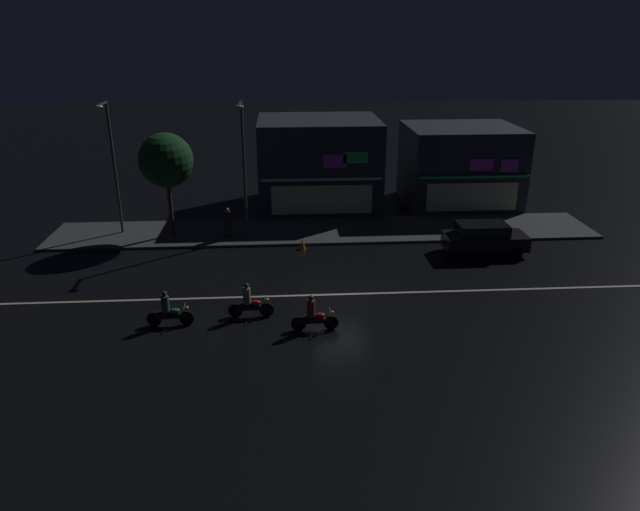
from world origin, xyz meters
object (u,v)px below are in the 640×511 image
object	(u,v)px
streetlamp_mid	(243,159)
motorcycle_following	(168,311)
parked_car_near_kerb	(484,238)
traffic_cone	(302,244)
pedestrian_on_sidewalk	(228,224)
streetlamp_west	(112,158)
motorcycle_lead	(250,303)
motorcycle_opposite_lane	(314,316)

from	to	relation	value
streetlamp_mid	motorcycle_following	size ratio (longest dim) A/B	3.96
parked_car_near_kerb	traffic_cone	bearing A→B (deg)	-7.72
motorcycle_following	traffic_cone	world-z (taller)	motorcycle_following
pedestrian_on_sidewalk	parked_car_near_kerb	bearing A→B (deg)	96.78
streetlamp_west	motorcycle_lead	distance (m)	13.77
streetlamp_west	pedestrian_on_sidewalk	size ratio (longest dim) A/B	4.26
motorcycle_lead	traffic_cone	distance (m)	8.17
pedestrian_on_sidewalk	motorcycle_opposite_lane	bearing A→B (deg)	40.27
pedestrian_on_sidewalk	motorcycle_following	xyz separation A→B (m)	(-1.62, -9.96, -0.31)
streetlamp_west	traffic_cone	size ratio (longest dim) A/B	13.57
motorcycle_opposite_lane	traffic_cone	distance (m)	9.10
streetlamp_west	streetlamp_mid	world-z (taller)	streetlamp_mid
motorcycle_lead	pedestrian_on_sidewalk	bearing A→B (deg)	-80.60
streetlamp_mid	motorcycle_lead	bearing A→B (deg)	-86.46
parked_car_near_kerb	motorcycle_opposite_lane	size ratio (longest dim) A/B	2.26
motorcycle_lead	motorcycle_following	world-z (taller)	same
motorcycle_opposite_lane	traffic_cone	bearing A→B (deg)	-85.03
pedestrian_on_sidewalk	motorcycle_opposite_lane	xyz separation A→B (m)	(4.19, -10.74, -0.31)
motorcycle_opposite_lane	motorcycle_following	bearing A→B (deg)	-3.28
motorcycle_opposite_lane	streetlamp_mid	bearing A→B (deg)	-69.52
streetlamp_west	motorcycle_lead	world-z (taller)	streetlamp_west
streetlamp_mid	pedestrian_on_sidewalk	world-z (taller)	streetlamp_mid
parked_car_near_kerb	streetlamp_mid	bearing A→B (deg)	-14.34
streetlamp_west	streetlamp_mid	size ratio (longest dim) A/B	0.99
streetlamp_west	streetlamp_mid	xyz separation A→B (m)	(7.24, -0.93, 0.03)
pedestrian_on_sidewalk	motorcycle_following	distance (m)	10.10
parked_car_near_kerb	motorcycle_opposite_lane	world-z (taller)	parked_car_near_kerb
motorcycle_lead	motorcycle_opposite_lane	bearing A→B (deg)	152.63
streetlamp_west	traffic_cone	distance (m)	11.53
streetlamp_west	motorcycle_following	bearing A→B (deg)	-67.54
streetlamp_mid	parked_car_near_kerb	xyz separation A→B (m)	(12.66, -3.24, -3.68)
streetlamp_west	motorcycle_opposite_lane	size ratio (longest dim) A/B	3.93
streetlamp_west	motorcycle_following	world-z (taller)	streetlamp_west
motorcycle_opposite_lane	streetlamp_west	bearing A→B (deg)	-44.53
streetlamp_mid	parked_car_near_kerb	distance (m)	13.57
motorcycle_lead	traffic_cone	world-z (taller)	motorcycle_lead
traffic_cone	pedestrian_on_sidewalk	bearing A→B (deg)	158.06
streetlamp_mid	motorcycle_opposite_lane	bearing A→B (deg)	-73.89
streetlamp_west	motorcycle_lead	xyz separation A→B (m)	(7.84, -10.63, -3.89)
parked_car_near_kerb	motorcycle_lead	size ratio (longest dim) A/B	2.26
motorcycle_opposite_lane	pedestrian_on_sidewalk	bearing A→B (deg)	-64.31
streetlamp_west	parked_car_near_kerb	distance (m)	20.66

